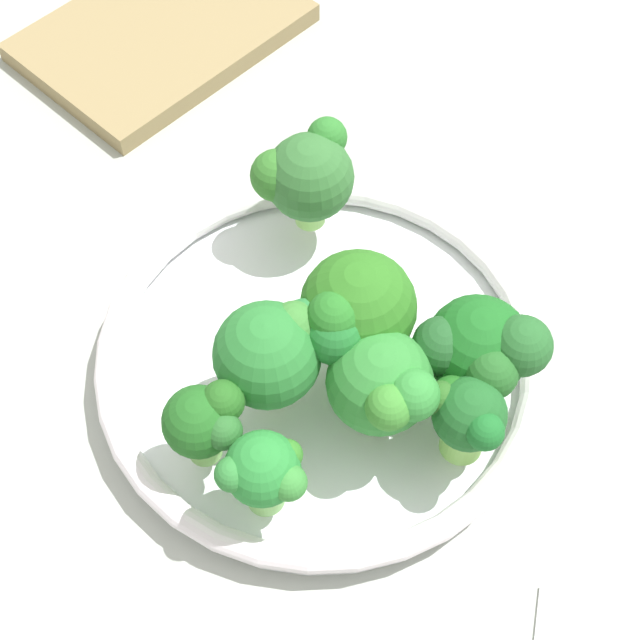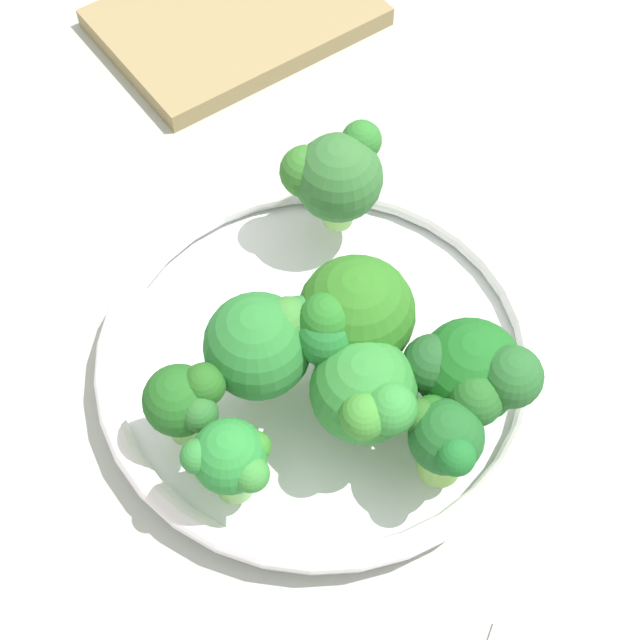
{
  "view_description": "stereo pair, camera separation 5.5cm",
  "coord_description": "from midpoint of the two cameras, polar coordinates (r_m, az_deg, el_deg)",
  "views": [
    {
      "loc": [
        -11.85,
        -26.01,
        52.19
      ],
      "look_at": [
        3.73,
        0.02,
        5.82
      ],
      "focal_mm": 52.78,
      "sensor_mm": 36.0,
      "label": 1
    },
    {
      "loc": [
        -6.86,
        -28.41,
        52.19
      ],
      "look_at": [
        3.73,
        0.02,
        5.82
      ],
      "focal_mm": 52.78,
      "sensor_mm": 36.0,
      "label": 2
    }
  ],
  "objects": [
    {
      "name": "broccoli_floret_5",
      "position": [
        0.52,
        -10.05,
        -6.34
      ],
      "size": [
        4.78,
        4.54,
        5.95
      ],
      "color": "#7EBD5C",
      "rests_on": "bowl"
    },
    {
      "name": "bowl",
      "position": [
        0.59,
        -2.68,
        -2.53
      ],
      "size": [
        28.02,
        28.02,
        2.82
      ],
      "color": "white",
      "rests_on": "ground_plane"
    },
    {
      "name": "broccoli_floret_1",
      "position": [
        0.53,
        6.74,
        -2.02
      ],
      "size": [
        6.87,
        6.72,
        7.06
      ],
      "color": "#90C95B",
      "rests_on": "bowl"
    },
    {
      "name": "cutting_board",
      "position": [
        0.82,
        -11.55,
        16.62
      ],
      "size": [
        24.62,
        20.43,
        1.6
      ],
      "primitive_type": "cube",
      "rotation": [
        0.0,
        0.0,
        0.27
      ],
      "color": "#947E52",
      "rests_on": "ground_plane"
    },
    {
      "name": "broccoli_floret_4",
      "position": [
        0.61,
        -3.51,
        8.56
      ],
      "size": [
        6.84,
        5.75,
        7.11
      ],
      "color": "#97D569",
      "rests_on": "bowl"
    },
    {
      "name": "broccoli_floret_7",
      "position": [
        0.53,
        -0.97,
        0.31
      ],
      "size": [
        7.45,
        6.8,
        8.25
      ],
      "color": "#7CBB57",
      "rests_on": "bowl"
    },
    {
      "name": "broccoli_floret_3",
      "position": [
        0.52,
        5.82,
        -6.04
      ],
      "size": [
        4.15,
        5.08,
        6.06
      ],
      "color": "#82C254",
      "rests_on": "bowl"
    },
    {
      "name": "broccoli_floret_0",
      "position": [
        0.5,
        -6.62,
        -9.41
      ],
      "size": [
        4.84,
        4.55,
        6.08
      ],
      "color": "#84CA68",
      "rests_on": "bowl"
    },
    {
      "name": "broccoli_floret_2",
      "position": [
        0.52,
        0.8,
        -4.26
      ],
      "size": [
        6.06,
        6.78,
        6.9
      ],
      "color": "#7BBA51",
      "rests_on": "bowl"
    },
    {
      "name": "ground_plane",
      "position": [
        0.61,
        -5.65,
        -5.38
      ],
      "size": [
        130.0,
        130.0,
        2.5
      ],
      "primitive_type": "cube",
      "color": "#A9AFA7"
    },
    {
      "name": "broccoli_floret_6",
      "position": [
        0.53,
        -5.71,
        -2.02
      ],
      "size": [
        7.26,
        6.16,
        7.57
      ],
      "color": "#92D268",
      "rests_on": "bowl"
    }
  ]
}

